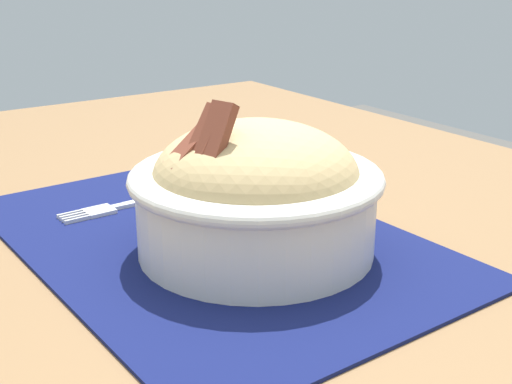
% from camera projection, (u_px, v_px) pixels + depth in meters
% --- Properties ---
extents(table, '(1.19, 0.86, 0.78)m').
position_uv_depth(table, '(228.00, 303.00, 0.63)').
color(table, olive).
rests_on(table, ground_plane).
extents(placemat, '(0.43, 0.30, 0.00)m').
position_uv_depth(placemat, '(211.00, 238.00, 0.59)').
color(placemat, '#11194C').
rests_on(placemat, table).
extents(bowl, '(0.22, 0.22, 0.13)m').
position_uv_depth(bowl, '(256.00, 192.00, 0.54)').
color(bowl, silver).
rests_on(bowl, placemat).
extents(fork, '(0.02, 0.14, 0.00)m').
position_uv_depth(fork, '(123.00, 206.00, 0.65)').
color(fork, silver).
rests_on(fork, placemat).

